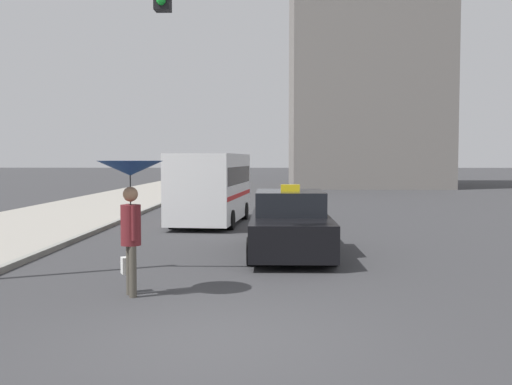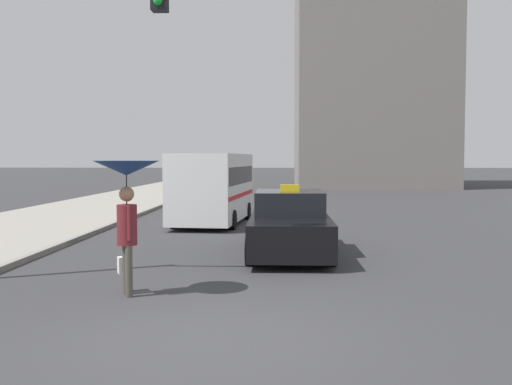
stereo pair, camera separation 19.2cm
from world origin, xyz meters
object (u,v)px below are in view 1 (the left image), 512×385
Objects in this scene: taxi at (290,225)px; traffic_light at (31,51)px; pedestrian_with_umbrella at (130,188)px; ambulance_van at (211,185)px.

taxi is 6.76m from traffic_light.
taxi is at bearing -57.43° from pedestrian_with_umbrella.
traffic_light reaches higher than taxi.
traffic_light reaches higher than pedestrian_with_umbrella.
pedestrian_with_umbrella is at bearing 94.14° from ambulance_van.
pedestrian_with_umbrella is (-0.19, -10.95, 0.43)m from ambulance_van.
ambulance_van is (-2.53, 6.56, 0.66)m from taxi.
ambulance_van is at bearing -26.69° from pedestrian_with_umbrella.
traffic_light reaches higher than ambulance_van.
pedestrian_with_umbrella is at bearing -25.84° from traffic_light.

